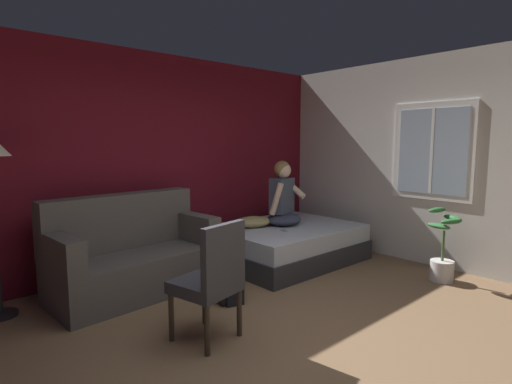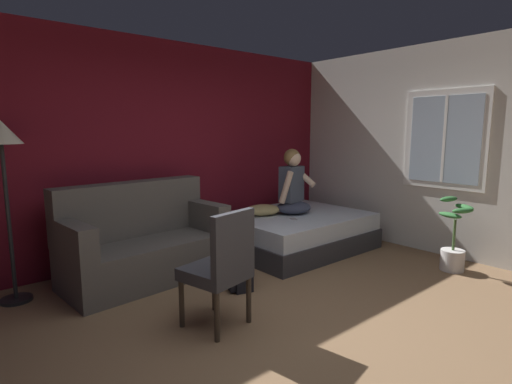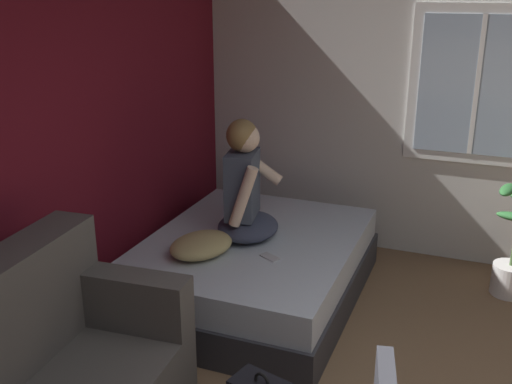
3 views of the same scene
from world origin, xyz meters
name	(u,v)px [view 2 (image 2 of 3)]	position (x,y,z in m)	size (l,w,h in m)	color
ground_plane	(310,340)	(0.00, 0.00, 0.00)	(40.00, 40.00, 0.00)	brown
wall_back_accent	(146,151)	(0.00, 2.75, 1.35)	(10.82, 0.16, 2.70)	maroon
wall_side_with_window	(480,151)	(2.99, 0.01, 1.35)	(0.19, 6.74, 2.70)	silver
bed	(295,231)	(1.66, 1.78, 0.24)	(1.90, 1.50, 0.48)	#2D2D33
couch	(143,243)	(-0.40, 2.06, 0.39)	(1.76, 0.95, 1.04)	#514C47
side_chair	(221,265)	(-0.39, 0.61, 0.53)	(0.55, 0.55, 0.98)	#382D23
person_seated	(293,187)	(1.67, 1.85, 0.84)	(0.59, 0.53, 0.88)	#383D51
backpack	(239,270)	(0.20, 1.16, 0.19)	(0.29, 0.34, 0.46)	black
throw_pillow	(263,210)	(1.27, 2.01, 0.55)	(0.48, 0.36, 0.14)	tan
cell_phone	(294,219)	(1.39, 1.55, 0.48)	(0.07, 0.14, 0.01)	#B7B7BC
floor_lamp	(2,150)	(-1.59, 2.28, 1.43)	(0.36, 0.36, 1.70)	black
potted_plant	(453,245)	(2.41, -0.01, 0.30)	(0.39, 0.37, 0.85)	silver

